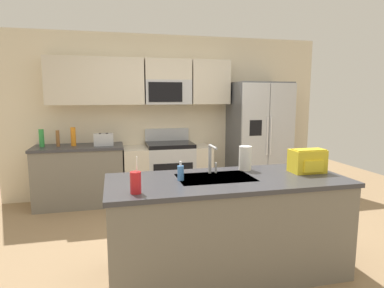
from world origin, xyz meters
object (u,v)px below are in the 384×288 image
Objects in this scene: sink_faucet at (211,156)px; bottle_green at (42,138)px; backpack at (308,160)px; soap_dispenser at (181,173)px; refrigerator at (258,139)px; pepper_mill at (58,138)px; range_oven at (168,171)px; bottle_orange at (73,137)px; toaster at (104,139)px; drink_cup_red at (136,182)px; paper_towel_roll at (245,158)px.

bottle_green is at bearing 131.38° from sink_faucet.
bottle_green reaches higher than backpack.
backpack is (1.25, 0.01, 0.05)m from soap_dispenser.
refrigerator is at bearing 54.97° from sink_faucet.
range_oven is at bearing 0.09° from pepper_mill.
bottle_orange is at bearing 124.27° from sink_faucet.
refrigerator is at bearing 51.45° from soap_dispenser.
sink_faucet is at bearing -125.03° from refrigerator.
toaster is 0.44m from bottle_orange.
bottle_orange is 2.72m from drink_cup_red.
bottle_green is at bearing 178.46° from refrigerator.
drink_cup_red is (0.29, -2.55, -0.01)m from toaster.
backpack is (2.39, -2.31, -0.02)m from bottle_orange.
paper_towel_roll is at bearing 19.23° from soap_dispenser.
drink_cup_red reaches higher than bottle_green.
pepper_mill is at bearing -176.20° from bottle_orange.
bottle_green is at bearing 174.61° from pepper_mill.
drink_cup_red is at bearing -144.12° from soap_dispenser.
soap_dispenser is at bearing -55.98° from bottle_green.
bottle_orange is 1.07× the size of bottle_green.
refrigerator reaches higher than range_oven.
sink_faucet is 0.39m from paper_towel_roll.
soap_dispenser is at bearing -72.69° from toaster.
toaster is 1.17× the size of paper_towel_roll.
refrigerator reaches higher than sink_faucet.
soap_dispenser is (-0.26, -2.31, 0.53)m from range_oven.
range_oven is at bearing 177.29° from refrigerator.
bottle_orange is 3.32m from backpack.
sink_faucet is at bearing -55.73° from bottle_orange.
range_oven is 8.00× the size of soap_dispenser.
pepper_mill is 2.67m from soap_dispenser.
soap_dispenser is 0.71× the size of paper_towel_roll.
refrigerator is 2.29m from backpack.
refrigerator is 2.92m from bottle_orange.
refrigerator is 2.49m from toaster.
paper_towel_roll is (-1.08, -1.99, 0.09)m from refrigerator.
refrigerator is 3.13m from pepper_mill.
drink_cup_red is 0.50m from soap_dispenser.
paper_towel_roll is at bearing -48.38° from bottle_orange.
refrigerator is 6.61× the size of toaster.
backpack is (2.60, -2.30, -0.00)m from pepper_mill.
paper_towel_roll is at bearing -77.82° from range_oven.
sink_faucet is at bearing 170.25° from backpack.
pepper_mill reaches higher than backpack.
refrigerator is at bearing 49.14° from drink_cup_red.
bottle_orange reaches higher than backpack.
bottle_green is at bearing 124.02° from soap_dispenser.
sink_faucet is 1.66× the size of soap_dispenser.
backpack is at bearing 10.42° from drink_cup_red.
toaster is 0.65m from pepper_mill.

